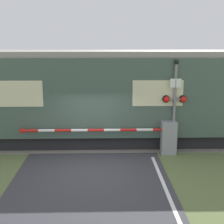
% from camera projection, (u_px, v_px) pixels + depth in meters
% --- Properties ---
extents(ground_plane, '(80.00, 80.00, 0.00)m').
position_uv_depth(ground_plane, '(92.00, 168.00, 11.20)').
color(ground_plane, '#5B6B3D').
extents(track_bed, '(36.00, 3.20, 0.13)m').
position_uv_depth(track_bed, '(94.00, 141.00, 14.24)').
color(track_bed, slate).
rests_on(track_bed, ground_plane).
extents(train, '(20.14, 2.94, 4.07)m').
position_uv_depth(train, '(27.00, 97.00, 13.70)').
color(train, black).
rests_on(train, ground_plane).
extents(crossing_barrier, '(6.25, 0.44, 1.34)m').
position_uv_depth(crossing_barrier, '(156.00, 136.00, 12.51)').
color(crossing_barrier, gray).
rests_on(crossing_barrier, ground_plane).
extents(signal_post, '(0.96, 0.26, 3.78)m').
position_uv_depth(signal_post, '(175.00, 101.00, 12.32)').
color(signal_post, gray).
rests_on(signal_post, ground_plane).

